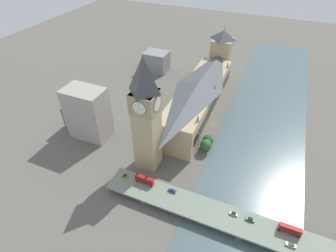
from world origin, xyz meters
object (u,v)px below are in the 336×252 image
Objects in this scene: car_northbound_lead at (125,176)px; car_northbound_mid at (233,214)px; road_bridge at (242,224)px; double_decker_bus_mid at (144,180)px; clock_tower at (146,115)px; double_decker_bus_rear at (290,229)px; victoria_tower at (221,55)px; car_southbound_mid at (172,191)px; car_northbound_tail at (250,219)px; parliament_hall at (199,98)px; car_southbound_lead at (291,245)px.

car_northbound_lead is 0.94× the size of car_northbound_mid.
double_decker_bus_mid is at bearing -3.51° from road_bridge.
clock_tower is 91.39m from double_decker_bus_rear.
victoria_tower is 4.77× the size of double_decker_bus_rear.
double_decker_bus_rear reaches higher than road_bridge.
car_northbound_mid reaches higher than road_bridge.
victoria_tower is 156.97m from car_northbound_mid.
car_northbound_mid is 34.15m from car_southbound_mid.
car_northbound_lead reaches higher than car_southbound_mid.
victoria_tower is at bearing -69.95° from car_northbound_tail.
car_southbound_mid is (-23.35, 18.54, -32.77)m from clock_tower.
car_northbound_tail is at bearing 2.33° from double_decker_bus_rear.
road_bridge is 33.36× the size of car_northbound_tail.
double_decker_bus_rear is at bearing -179.57° from car_northbound_lead.
car_northbound_mid is at bearing 179.39° from double_decker_bus_mid.
car_northbound_tail is (-54.34, 83.10, -9.04)m from parliament_hall.
parliament_hall is 1.47× the size of clock_tower.
clock_tower reaches higher than double_decker_bus_mid.
car_southbound_lead is at bearing 175.40° from double_decker_bus_mid.
double_decker_bus_mid reaches higher than car_northbound_mid.
victoria_tower is at bearing -72.83° from car_northbound_mid.
parliament_hall is at bearing -56.82° from car_northbound_tail.
parliament_hall is 83.57m from car_southbound_mid.
victoria_tower is at bearing -63.93° from double_decker_bus_rear.
victoria_tower is (-11.43, -129.59, -15.59)m from clock_tower.
victoria_tower is at bearing -96.66° from car_northbound_lead.
car_southbound_mid is (34.13, -0.95, -0.01)m from car_northbound_mid.
parliament_hall is at bearing -101.86° from car_northbound_lead.
clock_tower is at bearing -19.68° from road_bridge.
victoria_tower reaches higher than car_southbound_lead.
double_decker_bus_rear reaches higher than car_northbound_lead.
parliament_hall is at bearing -59.31° from road_bridge.
car_northbound_mid is 8.34m from car_northbound_tail.
road_bridge is at bearing 108.60° from victoria_tower.
car_southbound_lead reaches higher than road_bridge.
car_northbound_lead is at bearing -0.05° from car_northbound_tail.
car_northbound_mid is at bearing 179.88° from car_northbound_lead.
parliament_hall is 68.88m from clock_tower.
parliament_hall is 25.32× the size of car_northbound_mid.
double_decker_bus_mid is (4.79, 82.63, -7.08)m from parliament_hall.
car_northbound_lead is (12.65, 0.40, -2.02)m from double_decker_bus_mid.
victoria_tower reaches higher than double_decker_bus_mid.
car_northbound_lead is 29.32m from car_southbound_mid.
car_southbound_lead is at bearing 173.79° from car_southbound_mid.
clock_tower reaches higher than parliament_hall.
car_northbound_mid is at bearing 118.94° from parliament_hall.
car_northbound_lead is at bearing -3.71° from car_southbound_lead.
double_decker_bus_mid is (55.87, -3.42, 3.63)m from road_bridge.
car_northbound_mid is 0.91× the size of car_southbound_mid.
double_decker_bus_rear reaches higher than car_northbound_mid.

